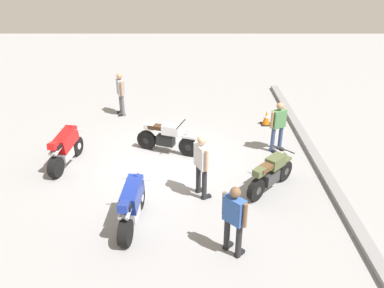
{
  "coord_description": "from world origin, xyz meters",
  "views": [
    {
      "loc": [
        10.4,
        0.78,
        5.89
      ],
      "look_at": [
        0.25,
        0.77,
        0.75
      ],
      "focal_mm": 36.36,
      "sensor_mm": 36.0,
      "label": 1
    }
  ],
  "objects_px": {
    "person_in_blue_shirt": "(234,217)",
    "motorcycle_silver_cruiser": "(167,138)",
    "person_in_gray_shirt": "(121,91)",
    "person_in_green_shirt": "(278,124)",
    "motorcycle_blue_sportbike": "(132,203)",
    "motorcycle_olive_vintage": "(271,174)",
    "traffic_cone": "(266,118)",
    "motorcycle_red_sportbike": "(66,147)",
    "person_in_white_shirt": "(202,162)"
  },
  "relations": [
    {
      "from": "motorcycle_olive_vintage",
      "to": "traffic_cone",
      "type": "distance_m",
      "value": 4.4
    },
    {
      "from": "motorcycle_red_sportbike",
      "to": "traffic_cone",
      "type": "bearing_deg",
      "value": -54.65
    },
    {
      "from": "person_in_gray_shirt",
      "to": "motorcycle_blue_sportbike",
      "type": "bearing_deg",
      "value": 80.09
    },
    {
      "from": "motorcycle_blue_sportbike",
      "to": "motorcycle_red_sportbike",
      "type": "distance_m",
      "value": 3.7
    },
    {
      "from": "motorcycle_silver_cruiser",
      "to": "motorcycle_red_sportbike",
      "type": "xyz_separation_m",
      "value": [
        0.81,
        -2.96,
        0.07
      ]
    },
    {
      "from": "motorcycle_silver_cruiser",
      "to": "person_in_gray_shirt",
      "type": "height_order",
      "value": "person_in_gray_shirt"
    },
    {
      "from": "motorcycle_olive_vintage",
      "to": "person_in_blue_shirt",
      "type": "distance_m",
      "value": 2.79
    },
    {
      "from": "motorcycle_silver_cruiser",
      "to": "person_in_gray_shirt",
      "type": "relative_size",
      "value": 1.21
    },
    {
      "from": "person_in_gray_shirt",
      "to": "motorcycle_silver_cruiser",
      "type": "bearing_deg",
      "value": 100.23
    },
    {
      "from": "motorcycle_red_sportbike",
      "to": "person_in_green_shirt",
      "type": "distance_m",
      "value": 6.56
    },
    {
      "from": "motorcycle_blue_sportbike",
      "to": "motorcycle_red_sportbike",
      "type": "relative_size",
      "value": 1.0
    },
    {
      "from": "motorcycle_red_sportbike",
      "to": "person_in_green_shirt",
      "type": "bearing_deg",
      "value": -71.01
    },
    {
      "from": "person_in_green_shirt",
      "to": "motorcycle_olive_vintage",
      "type": "bearing_deg",
      "value": -45.02
    },
    {
      "from": "person_in_blue_shirt",
      "to": "person_in_green_shirt",
      "type": "height_order",
      "value": "person_in_blue_shirt"
    },
    {
      "from": "person_in_green_shirt",
      "to": "person_in_white_shirt",
      "type": "distance_m",
      "value": 3.58
    },
    {
      "from": "motorcycle_red_sportbike",
      "to": "person_in_blue_shirt",
      "type": "xyz_separation_m",
      "value": [
        3.8,
        4.63,
        0.35
      ]
    },
    {
      "from": "motorcycle_blue_sportbike",
      "to": "traffic_cone",
      "type": "bearing_deg",
      "value": -29.27
    },
    {
      "from": "motorcycle_silver_cruiser",
      "to": "person_in_blue_shirt",
      "type": "distance_m",
      "value": 4.92
    },
    {
      "from": "person_in_green_shirt",
      "to": "motorcycle_blue_sportbike",
      "type": "bearing_deg",
      "value": -77.43
    },
    {
      "from": "motorcycle_olive_vintage",
      "to": "traffic_cone",
      "type": "bearing_deg",
      "value": 35.13
    },
    {
      "from": "motorcycle_blue_sportbike",
      "to": "person_in_blue_shirt",
      "type": "xyz_separation_m",
      "value": [
        0.96,
        2.26,
        0.35
      ]
    },
    {
      "from": "motorcycle_blue_sportbike",
      "to": "person_in_gray_shirt",
      "type": "bearing_deg",
      "value": 17.27
    },
    {
      "from": "motorcycle_silver_cruiser",
      "to": "traffic_cone",
      "type": "height_order",
      "value": "motorcycle_silver_cruiser"
    },
    {
      "from": "person_in_gray_shirt",
      "to": "person_in_green_shirt",
      "type": "height_order",
      "value": "person_in_gray_shirt"
    },
    {
      "from": "motorcycle_blue_sportbike",
      "to": "motorcycle_olive_vintage",
      "type": "xyz_separation_m",
      "value": [
        -1.5,
        3.5,
        -0.11
      ]
    },
    {
      "from": "person_in_blue_shirt",
      "to": "motorcycle_silver_cruiser",
      "type": "bearing_deg",
      "value": 65.73
    },
    {
      "from": "motorcycle_silver_cruiser",
      "to": "person_in_green_shirt",
      "type": "relative_size",
      "value": 1.23
    },
    {
      "from": "motorcycle_red_sportbike",
      "to": "person_in_gray_shirt",
      "type": "bearing_deg",
      "value": -3.48
    },
    {
      "from": "person_in_blue_shirt",
      "to": "traffic_cone",
      "type": "distance_m",
      "value": 7.09
    },
    {
      "from": "motorcycle_silver_cruiser",
      "to": "motorcycle_blue_sportbike",
      "type": "relative_size",
      "value": 1.03
    },
    {
      "from": "person_in_gray_shirt",
      "to": "person_in_blue_shirt",
      "type": "bearing_deg",
      "value": 93.69
    },
    {
      "from": "traffic_cone",
      "to": "motorcycle_silver_cruiser",
      "type": "bearing_deg",
      "value": -58.24
    },
    {
      "from": "person_in_gray_shirt",
      "to": "person_in_green_shirt",
      "type": "bearing_deg",
      "value": 129.67
    },
    {
      "from": "person_in_blue_shirt",
      "to": "person_in_gray_shirt",
      "type": "distance_m",
      "value": 8.61
    },
    {
      "from": "person_in_green_shirt",
      "to": "person_in_white_shirt",
      "type": "relative_size",
      "value": 0.93
    },
    {
      "from": "motorcycle_olive_vintage",
      "to": "person_in_gray_shirt",
      "type": "xyz_separation_m",
      "value": [
        -5.36,
        -4.87,
        0.46
      ]
    },
    {
      "from": "person_in_white_shirt",
      "to": "traffic_cone",
      "type": "distance_m",
      "value": 5.32
    },
    {
      "from": "motorcycle_blue_sportbike",
      "to": "traffic_cone",
      "type": "height_order",
      "value": "motorcycle_blue_sportbike"
    },
    {
      "from": "motorcycle_olive_vintage",
      "to": "person_in_blue_shirt",
      "type": "bearing_deg",
      "value": -163.35
    },
    {
      "from": "motorcycle_silver_cruiser",
      "to": "motorcycle_blue_sportbike",
      "type": "xyz_separation_m",
      "value": [
        3.65,
        -0.59,
        0.07
      ]
    },
    {
      "from": "motorcycle_blue_sportbike",
      "to": "motorcycle_olive_vintage",
      "type": "height_order",
      "value": "motorcycle_blue_sportbike"
    },
    {
      "from": "motorcycle_red_sportbike",
      "to": "person_in_blue_shirt",
      "type": "height_order",
      "value": "person_in_blue_shirt"
    },
    {
      "from": "motorcycle_olive_vintage",
      "to": "person_in_white_shirt",
      "type": "height_order",
      "value": "person_in_white_shirt"
    },
    {
      "from": "person_in_white_shirt",
      "to": "traffic_cone",
      "type": "height_order",
      "value": "person_in_white_shirt"
    },
    {
      "from": "motorcycle_red_sportbike",
      "to": "person_in_gray_shirt",
      "type": "distance_m",
      "value": 4.15
    },
    {
      "from": "motorcycle_blue_sportbike",
      "to": "motorcycle_red_sportbike",
      "type": "xyz_separation_m",
      "value": [
        -2.84,
        -2.37,
        0.0
      ]
    },
    {
      "from": "motorcycle_silver_cruiser",
      "to": "person_in_white_shirt",
      "type": "xyz_separation_m",
      "value": [
        2.44,
        1.05,
        0.49
      ]
    },
    {
      "from": "motorcycle_red_sportbike",
      "to": "person_in_blue_shirt",
      "type": "relative_size",
      "value": 1.17
    },
    {
      "from": "person_in_blue_shirt",
      "to": "person_in_green_shirt",
      "type": "xyz_separation_m",
      "value": [
        -4.76,
        1.85,
        -0.02
      ]
    },
    {
      "from": "motorcycle_blue_sportbike",
      "to": "person_in_green_shirt",
      "type": "xyz_separation_m",
      "value": [
        -3.8,
        4.1,
        0.33
      ]
    }
  ]
}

